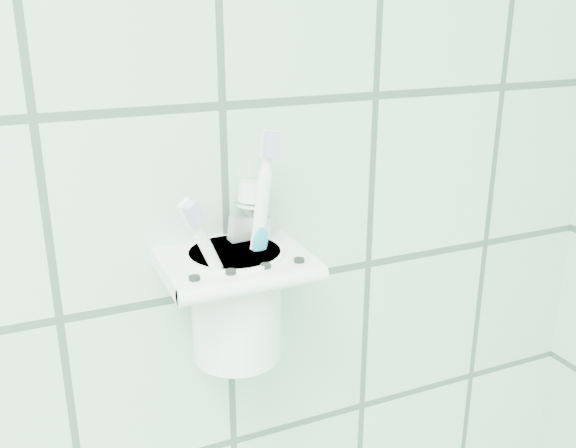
# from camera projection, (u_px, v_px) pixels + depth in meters

# --- Properties ---
(holder_bracket) EXTENTS (0.13, 0.11, 0.04)m
(holder_bracket) POSITION_uv_depth(u_px,v_px,m) (235.00, 265.00, 0.58)
(holder_bracket) COLOR white
(holder_bracket) RESTS_ON wall_back
(cup) EXTENTS (0.09, 0.09, 0.11)m
(cup) POSITION_uv_depth(u_px,v_px,m) (236.00, 300.00, 0.60)
(cup) COLOR white
(cup) RESTS_ON holder_bracket
(toothbrush_pink) EXTENTS (0.07, 0.04, 0.18)m
(toothbrush_pink) POSITION_uv_depth(u_px,v_px,m) (256.00, 261.00, 0.58)
(toothbrush_pink) COLOR white
(toothbrush_pink) RESTS_ON cup
(toothbrush_blue) EXTENTS (0.05, 0.06, 0.19)m
(toothbrush_blue) POSITION_uv_depth(u_px,v_px,m) (238.00, 244.00, 0.59)
(toothbrush_blue) COLOR white
(toothbrush_blue) RESTS_ON cup
(toothbrush_orange) EXTENTS (0.04, 0.03, 0.21)m
(toothbrush_orange) POSITION_uv_depth(u_px,v_px,m) (243.00, 247.00, 0.57)
(toothbrush_orange) COLOR white
(toothbrush_orange) RESTS_ON cup
(toothpaste_tube) EXTENTS (0.06, 0.04, 0.16)m
(toothpaste_tube) POSITION_uv_depth(u_px,v_px,m) (238.00, 252.00, 0.60)
(toothpaste_tube) COLOR silver
(toothpaste_tube) RESTS_ON cup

